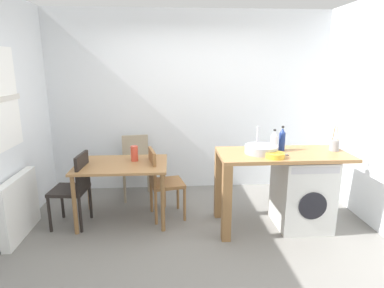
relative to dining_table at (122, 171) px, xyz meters
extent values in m
plane|color=slate|center=(0.90, -0.61, -0.64)|extent=(5.46, 5.46, 0.00)
cube|color=silver|center=(0.90, 1.14, 0.71)|extent=(4.60, 0.10, 2.70)
cube|color=white|center=(-1.12, -0.31, -0.29)|extent=(0.10, 0.80, 0.70)
cube|color=#9E7042|center=(0.00, 0.00, 0.08)|extent=(1.10, 0.76, 0.03)
cylinder|color=brown|center=(-0.50, -0.33, -0.29)|extent=(0.05, 0.05, 0.71)
cylinder|color=brown|center=(0.50, -0.33, -0.29)|extent=(0.05, 0.05, 0.71)
cylinder|color=brown|center=(-0.50, 0.33, -0.29)|extent=(0.05, 0.05, 0.71)
cylinder|color=brown|center=(0.50, 0.33, -0.29)|extent=(0.05, 0.05, 0.71)
cube|color=black|center=(-0.62, -0.10, -0.19)|extent=(0.43, 0.43, 0.04)
cube|color=black|center=(-0.44, -0.12, 0.03)|extent=(0.07, 0.38, 0.45)
cylinder|color=black|center=(-0.81, -0.26, -0.42)|extent=(0.04, 0.04, 0.45)
cylinder|color=black|center=(-0.78, 0.09, -0.42)|extent=(0.04, 0.04, 0.45)
cylinder|color=black|center=(-0.46, -0.29, -0.42)|extent=(0.04, 0.04, 0.45)
cylinder|color=black|center=(-0.43, 0.06, -0.42)|extent=(0.04, 0.04, 0.45)
cube|color=olive|center=(0.55, 0.05, -0.19)|extent=(0.47, 0.47, 0.04)
cube|color=olive|center=(0.37, 0.01, 0.03)|extent=(0.11, 0.38, 0.45)
cylinder|color=olive|center=(0.69, 0.26, -0.42)|extent=(0.04, 0.04, 0.45)
cylinder|color=olive|center=(0.76, -0.09, -0.42)|extent=(0.04, 0.04, 0.45)
cylinder|color=olive|center=(0.34, 0.19, -0.42)|extent=(0.04, 0.04, 0.45)
cylinder|color=olive|center=(0.41, -0.16, -0.42)|extent=(0.04, 0.04, 0.45)
cube|color=gray|center=(0.10, 0.70, -0.19)|extent=(0.45, 0.45, 0.04)
cube|color=gray|center=(0.08, 0.88, 0.03)|extent=(0.38, 0.09, 0.45)
cylinder|color=gray|center=(0.30, 0.55, -0.42)|extent=(0.04, 0.04, 0.45)
cylinder|color=gray|center=(-0.05, 0.50, -0.42)|extent=(0.04, 0.04, 0.45)
cylinder|color=gray|center=(0.25, 0.90, -0.42)|extent=(0.04, 0.04, 0.45)
cylinder|color=gray|center=(-0.10, 0.85, -0.42)|extent=(0.04, 0.04, 0.45)
cube|color=#9E7042|center=(1.90, -0.29, 0.26)|extent=(1.50, 0.68, 0.04)
cube|color=olive|center=(1.20, -0.58, -0.20)|extent=(0.10, 0.10, 0.88)
cube|color=olive|center=(1.20, 0.00, -0.20)|extent=(0.10, 0.10, 0.88)
cube|color=silver|center=(2.16, -0.29, -0.21)|extent=(0.60, 0.60, 0.86)
cylinder|color=black|center=(2.16, -0.60, -0.26)|extent=(0.32, 0.02, 0.32)
cube|color=#B2B2B7|center=(2.16, -0.59, 0.16)|extent=(0.54, 0.01, 0.08)
cylinder|color=#9EA0A5|center=(1.64, -0.29, 0.32)|extent=(0.38, 0.38, 0.09)
cylinder|color=#B2B2B7|center=(1.64, -0.11, 0.42)|extent=(0.02, 0.02, 0.28)
cylinder|color=silver|center=(1.81, -0.23, 0.37)|extent=(0.08, 0.08, 0.19)
cone|color=silver|center=(1.81, -0.23, 0.49)|extent=(0.07, 0.07, 0.05)
cylinder|color=#262626|center=(1.81, -0.23, 0.53)|extent=(0.03, 0.03, 0.02)
cylinder|color=navy|center=(1.92, -0.18, 0.38)|extent=(0.07, 0.07, 0.21)
cone|color=navy|center=(1.92, -0.18, 0.52)|extent=(0.07, 0.07, 0.06)
cylinder|color=#262626|center=(1.92, -0.18, 0.56)|extent=(0.03, 0.03, 0.02)
cylinder|color=gold|center=(1.74, -0.49, 0.31)|extent=(0.21, 0.21, 0.06)
cylinder|color=olive|center=(1.74, -0.49, 0.32)|extent=(0.17, 0.17, 0.03)
cylinder|color=gray|center=(2.53, -0.24, 0.34)|extent=(0.11, 0.11, 0.13)
cylinder|color=#99724C|center=(2.51, -0.23, 0.49)|extent=(0.01, 0.04, 0.18)
cylinder|color=#99724C|center=(2.55, -0.26, 0.49)|extent=(0.01, 0.05, 0.18)
cylinder|color=#D84C38|center=(0.15, 0.10, 0.19)|extent=(0.09, 0.09, 0.19)
cube|color=#B2B2B7|center=(1.85, -0.39, 0.28)|extent=(0.15, 0.06, 0.01)
cube|color=#262628|center=(1.85, -0.39, 0.28)|extent=(0.15, 0.06, 0.01)
camera|label=1|loc=(0.60, -3.78, 1.26)|focal=29.96mm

